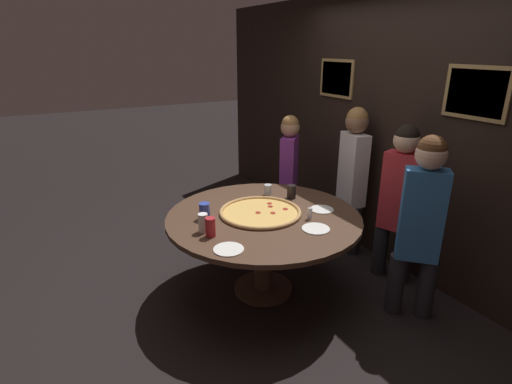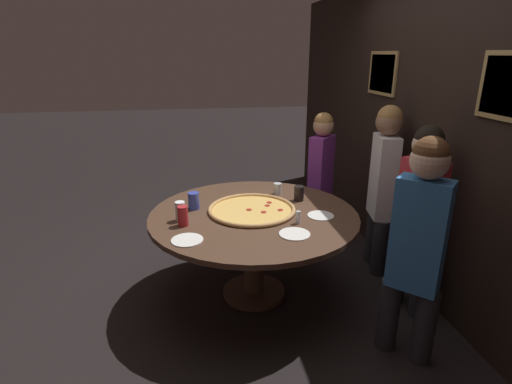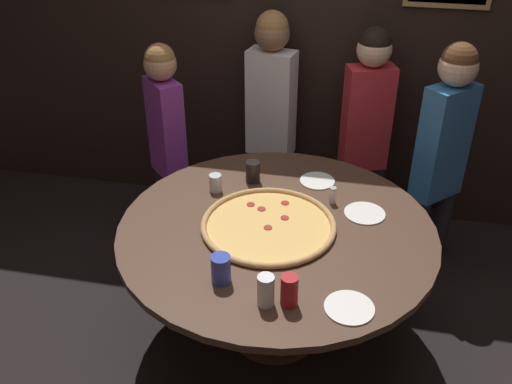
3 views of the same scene
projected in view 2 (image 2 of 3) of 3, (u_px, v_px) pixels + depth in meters
The scene contains 17 objects.
ground_plane at pixel (254, 293), 3.39m from camera, with size 24.00×24.00×0.00m, color black.
back_wall at pixel (428, 136), 3.19m from camera, with size 6.40×0.08×2.60m.
dining_table at pixel (254, 227), 3.19m from camera, with size 1.64×1.64×0.74m.
giant_pizza at pixel (252, 209), 3.18m from camera, with size 0.70×0.70×0.03m.
drink_cup_far_right at pixel (194, 201), 3.21m from camera, with size 0.09×0.09×0.14m, color #384CB7.
drink_cup_front_edge at pixel (183, 216), 2.89m from camera, with size 0.08×0.08×0.15m, color #B22328.
drink_cup_centre_back at pixel (180, 211), 2.98m from camera, with size 0.07×0.07×0.15m, color white.
drink_cup_near_left at pixel (278, 189), 3.55m from camera, with size 0.07×0.07×0.10m, color silver.
drink_cup_far_left at pixel (299, 193), 3.40m from camera, with size 0.08×0.08×0.13m, color black.
white_plate_beside_cup at pixel (295, 234), 2.77m from camera, with size 0.22×0.22×0.01m, color white.
white_plate_right_side at pixel (321, 216), 3.08m from camera, with size 0.20×0.20×0.01m, color white.
white_plate_near_front at pixel (187, 240), 2.68m from camera, with size 0.22×0.22×0.01m, color white.
condiment_shaker at pixel (298, 217), 2.94m from camera, with size 0.04×0.04×0.10m.
diner_centre_back at pixel (419, 211), 2.94m from camera, with size 0.39×0.25×1.47m.
diner_side_right at pixel (321, 171), 4.10m from camera, with size 0.33×0.34×1.38m.
diner_far_right at pixel (418, 240), 2.45m from camera, with size 0.36×0.36×1.49m.
diner_far_left at pixel (383, 180), 3.54m from camera, with size 0.40×0.23×1.53m.
Camera 2 is at (2.87, -0.49, 1.94)m, focal length 28.00 mm.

